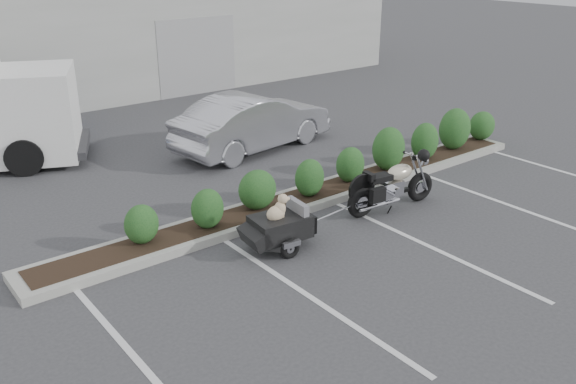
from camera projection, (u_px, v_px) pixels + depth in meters
ground at (353, 252)px, 10.46m from camera, size 90.00×90.00×0.00m
planter_kerb at (315, 196)px, 12.61m from camera, size 12.00×1.00×0.15m
building at (30, 30)px, 22.09m from camera, size 26.00×10.00×4.00m
motorcycle at (392, 186)px, 11.99m from camera, size 2.15×0.77×1.24m
pet_trailer at (280, 226)px, 10.44m from camera, size 1.73×0.97×1.02m
sedan at (253, 122)px, 15.46m from camera, size 4.52×2.13×1.43m
dumpster at (24, 114)px, 16.74m from camera, size 1.74×1.24×1.11m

